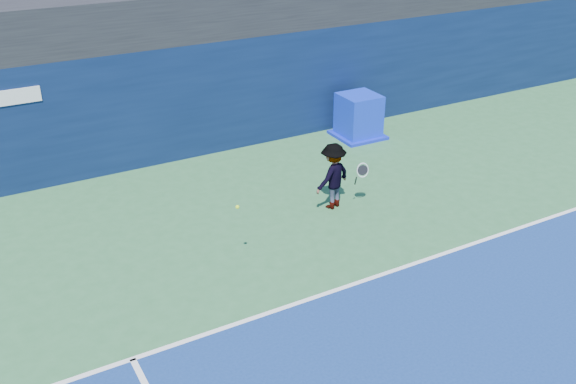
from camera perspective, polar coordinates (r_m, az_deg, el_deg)
name	(u,v)px	position (r m, az deg, el deg)	size (l,w,h in m)	color
ground	(507,367)	(10.80, 18.91, -14.53)	(80.00, 80.00, 0.00)	#2F683A
baseline	(389,272)	(12.47, 8.95, -7.06)	(24.00, 0.10, 0.01)	white
stadium_band	(206,7)	(18.11, -7.32, 16.01)	(36.00, 3.00, 1.20)	black
back_wall_assembly	(224,92)	(17.71, -5.69, 8.85)	(36.00, 1.03, 3.00)	#0A1839
equipment_cart	(358,118)	(18.54, 6.29, 6.59)	(1.32, 1.32, 1.25)	#0E28C7
tennis_player	(333,176)	(14.35, 4.02, 1.43)	(1.29, 0.85, 1.53)	white
tennis_ball	(237,207)	(11.96, -4.52, -1.33)	(0.07, 0.07, 0.07)	#CAF51B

